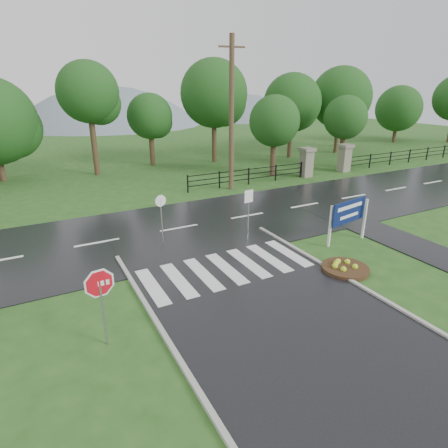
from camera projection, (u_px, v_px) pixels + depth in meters
ground at (310, 342)px, 10.52m from camera, size 120.00×120.00×0.00m
main_road at (179, 229)px, 18.79m from camera, size 90.00×8.00×0.04m
walkway at (395, 239)px, 17.56m from camera, size 2.20×11.00×0.04m
crosswalk at (226, 268)px, 14.63m from camera, size 6.50×2.80×0.02m
pillar_west at (306, 162)px, 29.05m from camera, size 1.00×1.00×2.24m
pillar_east at (345, 157)px, 30.81m from camera, size 1.00×1.00×2.24m
fence_west at (249, 175)px, 26.91m from camera, size 9.58×0.08×1.20m
fence_east at (427, 152)px, 35.68m from camera, size 20.58×0.08×1.20m
hills at (93, 209)px, 71.28m from camera, size 102.00×48.00×48.00m
treeline at (128, 172)px, 30.82m from camera, size 83.20×5.20×10.00m
stop_sign at (100, 290)px, 9.85m from camera, size 1.09×0.17×2.47m
estate_billboard at (349, 214)px, 16.72m from camera, size 2.27×0.48×2.01m
flower_bed at (345, 268)px, 14.50m from camera, size 1.80×1.80×0.36m
reg_sign_small at (249, 203)px, 17.56m from camera, size 0.49×0.08×2.21m
reg_sign_round at (161, 213)px, 16.62m from camera, size 0.52×0.12×2.28m
utility_pole_east at (231, 115)px, 24.26m from camera, size 1.73×0.33×9.72m
entrance_tree_left at (275, 121)px, 28.31m from camera, size 3.84×3.84×6.13m
entrance_tree_right at (345, 118)px, 31.50m from camera, size 3.61×3.61×6.01m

